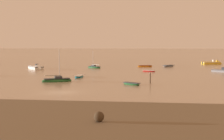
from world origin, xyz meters
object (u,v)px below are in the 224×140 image
(rowboat_moored_1, at_px, (145,66))
(rowboat_moored_2, at_px, (132,84))
(sailboat_moored_3, at_px, (57,80))
(motorboat_moored_1, at_px, (223,71))
(rowboat_moored_0, at_px, (149,71))
(mooring_post_left, at_px, (150,78))
(motorboat_moored_2, at_px, (214,63))
(rowboat_moored_6, at_px, (79,76))
(sailboat_moored_1, at_px, (94,67))
(rowboat_moored_8, at_px, (169,66))
(motorboat_moored_0, at_px, (37,68))

(rowboat_moored_1, bearing_deg, rowboat_moored_2, -104.86)
(sailboat_moored_3, relative_size, motorboat_moored_1, 1.27)
(rowboat_moored_0, height_order, mooring_post_left, mooring_post_left)
(motorboat_moored_2, bearing_deg, rowboat_moored_0, -140.11)
(rowboat_moored_1, distance_m, rowboat_moored_2, 40.95)
(rowboat_moored_1, distance_m, motorboat_moored_1, 24.08)
(sailboat_moored_3, bearing_deg, rowboat_moored_6, 47.71)
(rowboat_moored_2, bearing_deg, sailboat_moored_3, 23.11)
(rowboat_moored_1, height_order, motorboat_moored_2, motorboat_moored_2)
(motorboat_moored_2, bearing_deg, sailboat_moored_1, -165.86)
(rowboat_moored_2, distance_m, rowboat_moored_8, 42.83)
(sailboat_moored_1, xyz_separation_m, rowboat_moored_8, (20.74, 7.06, -0.02))
(sailboat_moored_3, xyz_separation_m, mooring_post_left, (16.41, -0.54, 0.62))
(sailboat_moored_1, relative_size, rowboat_moored_8, 1.12)
(motorboat_moored_2, bearing_deg, rowboat_moored_1, -162.17)
(rowboat_moored_0, xyz_separation_m, rowboat_moored_8, (5.61, 16.97, 0.06))
(rowboat_moored_0, height_order, rowboat_moored_1, rowboat_moored_1)
(motorboat_moored_0, distance_m, rowboat_moored_8, 37.29)
(sailboat_moored_1, relative_size, sailboat_moored_3, 0.84)
(sailboat_moored_1, height_order, rowboat_moored_6, sailboat_moored_1)
(rowboat_moored_0, bearing_deg, rowboat_moored_1, 114.85)
(rowboat_moored_0, height_order, motorboat_moored_2, motorboat_moored_2)
(sailboat_moored_3, relative_size, rowboat_moored_6, 1.51)
(rowboat_moored_1, bearing_deg, motorboat_moored_1, -51.87)
(rowboat_moored_0, bearing_deg, motorboat_moored_2, 75.89)
(motorboat_moored_0, xyz_separation_m, rowboat_moored_2, (26.43, -28.40, -0.17))
(sailboat_moored_1, distance_m, sailboat_moored_3, 32.26)
(motorboat_moored_0, height_order, sailboat_moored_1, sailboat_moored_1)
(motorboat_moored_0, bearing_deg, rowboat_moored_1, 75.02)
(rowboat_moored_2, bearing_deg, motorboat_moored_2, -78.51)
(rowboat_moored_2, bearing_deg, motorboat_moored_0, -12.51)
(motorboat_moored_1, height_order, rowboat_moored_6, motorboat_moored_1)
(rowboat_moored_0, distance_m, rowboat_moored_1, 15.93)
(motorboat_moored_0, bearing_deg, mooring_post_left, 9.11)
(sailboat_moored_1, xyz_separation_m, motorboat_moored_1, (32.60, -9.19, 0.04))
(motorboat_moored_1, height_order, motorboat_moored_2, motorboat_moored_2)
(rowboat_moored_0, bearing_deg, mooring_post_left, -68.82)
(rowboat_moored_2, bearing_deg, rowboat_moored_0, -61.57)
(rowboat_moored_1, distance_m, sailboat_moored_3, 41.00)
(sailboat_moored_1, relative_size, motorboat_moored_2, 0.70)
(rowboat_moored_2, bearing_deg, rowboat_moored_6, -8.21)
(rowboat_moored_0, bearing_deg, motorboat_moored_1, 22.71)
(rowboat_moored_1, bearing_deg, rowboat_moored_6, -125.14)
(sailboat_moored_3, height_order, mooring_post_left, sailboat_moored_3)
(motorboat_moored_0, bearing_deg, rowboat_moored_2, 3.75)
(rowboat_moored_0, relative_size, sailboat_moored_1, 0.67)
(rowboat_moored_6, bearing_deg, sailboat_moored_3, -14.83)
(rowboat_moored_6, height_order, motorboat_moored_2, motorboat_moored_2)
(motorboat_moored_0, bearing_deg, rowboat_moored_6, 1.01)
(rowboat_moored_2, height_order, rowboat_moored_8, rowboat_moored_8)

